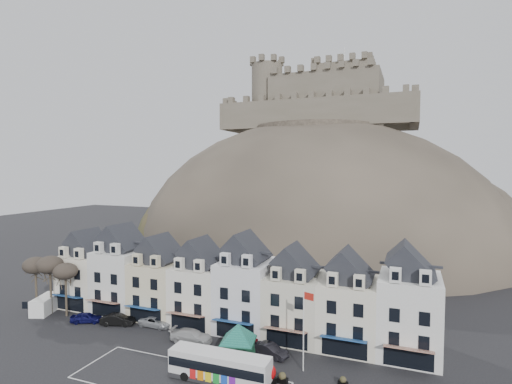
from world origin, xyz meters
TOP-DOWN VIEW (x-y plane):
  - ground at (0.00, 0.00)m, footprint 300.00×300.00m
  - coach_bay_markings at (2.00, 1.25)m, footprint 22.00×7.50m
  - townhouse_terrace at (0.15, 15.97)m, footprint 54.40×9.35m
  - castle_hill at (1.25, 68.95)m, footprint 100.00×76.00m
  - castle at (0.51, 75.93)m, footprint 50.20×22.20m
  - tree_left_far at (-29.00, 10.50)m, footprint 3.61×3.61m
  - tree_left_mid at (-26.00, 10.50)m, footprint 3.78×3.78m
  - tree_left_near at (-23.00, 10.50)m, footprint 3.43×3.43m
  - bus at (5.98, 2.55)m, footprint 10.65×2.66m
  - bus_shelter at (6.33, 6.43)m, footprint 7.11×7.11m
  - red_buoy at (10.69, 3.90)m, footprint 1.68×1.68m
  - flagpole at (13.45, 7.67)m, footprint 1.23×0.48m
  - white_van at (-27.09, 10.52)m, footprint 3.93×5.71m
  - planter_west at (12.00, 4.60)m, footprint 1.16×0.77m
  - planter_east at (17.78, 6.32)m, footprint 1.05×0.79m
  - car_navy at (-18.35, 9.58)m, footprint 4.54×3.28m
  - car_black at (-13.64, 10.47)m, footprint 4.86×2.97m
  - car_silver at (-8.49, 12.00)m, footprint 4.64×2.17m
  - car_white at (-1.43, 9.50)m, footprint 5.57×2.68m
  - car_maroon at (4.80, 12.00)m, footprint 3.85×2.29m
  - car_charcoal at (8.95, 9.50)m, footprint 4.65×2.64m

SIDE VIEW (x-z plane):
  - ground at x=0.00m, z-range 0.00..0.00m
  - coach_bay_markings at x=2.00m, z-range -0.01..0.01m
  - castle_hill at x=1.25m, z-range -33.89..34.11m
  - planter_east at x=17.78m, z-range -0.02..0.92m
  - planter_west at x=12.00m, z-range -0.02..1.08m
  - car_maroon at x=4.80m, z-range 0.00..1.23m
  - car_silver at x=-8.49m, z-range 0.00..1.31m
  - car_navy at x=-18.35m, z-range 0.00..1.44m
  - car_charcoal at x=8.95m, z-range 0.00..1.45m
  - car_black at x=-13.64m, z-range 0.00..1.51m
  - car_white at x=-1.43m, z-range 0.00..1.56m
  - red_buoy at x=10.69m, z-range 0.02..2.08m
  - white_van at x=-27.09m, z-range 0.00..2.40m
  - bus at x=5.98m, z-range 0.16..3.15m
  - bus_shelter at x=6.33m, z-range 1.27..5.89m
  - flagpole at x=13.45m, z-range 0.63..9.53m
  - townhouse_terrace at x=0.15m, z-range -0.60..11.20m
  - tree_left_near at x=-23.00m, z-range 2.64..10.47m
  - tree_left_far at x=-29.00m, z-range 2.78..11.02m
  - tree_left_mid at x=-26.00m, z-range 2.92..11.56m
  - castle at x=0.51m, z-range 29.19..51.19m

